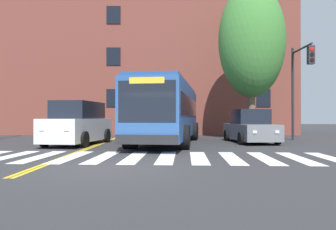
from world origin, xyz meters
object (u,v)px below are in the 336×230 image
(car_white_near_lane, at_px, (78,124))
(street_tree_curbside_large, at_px, (251,41))
(traffic_light_near_corner, at_px, (300,76))
(city_bus, at_px, (168,112))
(car_grey_far_lane, at_px, (250,128))
(car_black_behind_bus, at_px, (180,125))

(car_white_near_lane, relative_size, street_tree_curbside_large, 0.55)
(car_white_near_lane, distance_m, street_tree_curbside_large, 11.85)
(car_white_near_lane, xyz_separation_m, traffic_light_near_corner, (12.30, 2.43, 2.78))
(traffic_light_near_corner, distance_m, street_tree_curbside_large, 3.77)
(city_bus, xyz_separation_m, traffic_light_near_corner, (7.73, 1.48, 2.13))
(car_grey_far_lane, xyz_separation_m, traffic_light_near_corner, (3.17, 1.03, 3.00))
(car_white_near_lane, height_order, car_grey_far_lane, car_white_near_lane)
(car_grey_far_lane, distance_m, car_black_behind_bus, 9.95)
(car_white_near_lane, xyz_separation_m, car_black_behind_bus, (5.53, 10.68, -0.26))
(car_black_behind_bus, height_order, street_tree_curbside_large, street_tree_curbside_large)
(car_grey_far_lane, xyz_separation_m, car_black_behind_bus, (-3.60, 9.28, -0.04))
(city_bus, bearing_deg, car_grey_far_lane, 5.64)
(car_white_near_lane, xyz_separation_m, street_tree_curbside_large, (9.87, 4.00, 5.20))
(city_bus, distance_m, car_black_behind_bus, 9.82)
(traffic_light_near_corner, bearing_deg, car_grey_far_lane, -162.00)
(city_bus, bearing_deg, street_tree_curbside_large, 29.93)
(car_white_near_lane, height_order, car_black_behind_bus, car_white_near_lane)
(car_white_near_lane, bearing_deg, city_bus, 11.78)
(car_white_near_lane, distance_m, car_black_behind_bus, 12.03)
(city_bus, height_order, car_white_near_lane, city_bus)
(car_grey_far_lane, bearing_deg, car_black_behind_bus, 111.21)
(car_white_near_lane, height_order, traffic_light_near_corner, traffic_light_near_corner)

